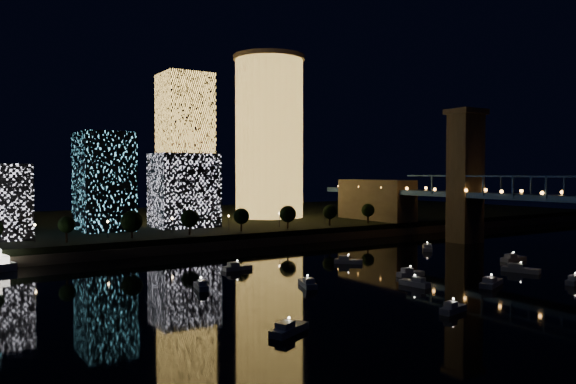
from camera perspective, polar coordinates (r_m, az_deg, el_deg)
name	(u,v)px	position (r m, az deg, el deg)	size (l,w,h in m)	color
ground	(451,282)	(141.73, 16.19, -8.78)	(520.00, 520.00, 0.00)	black
far_bank	(189,222)	(273.49, -9.99, -3.03)	(420.00, 160.00, 5.00)	black
seawall	(274,241)	(204.25, -1.48, -4.98)	(420.00, 6.00, 3.00)	#6B5E4C
tower_cylindrical	(269,137)	(267.67, -1.93, 5.64)	(34.00, 34.00, 76.34)	#FFBF51
tower_rectangular	(185,148)	(248.31, -10.40, 4.42)	(20.08, 20.08, 63.91)	#FFBF51
midrise_blocks	(66,191)	(210.86, -21.63, 0.14)	(99.59, 32.35, 36.05)	silver
motorboats	(411,273)	(146.92, 12.36, -8.04)	(105.54, 69.02, 2.78)	silver
esplanade_trees	(194,219)	(195.69, -9.55, -2.67)	(165.41, 6.95, 8.97)	black
street_lamps	(172,222)	(199.29, -11.69, -3.02)	(132.70, 0.70, 5.65)	black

